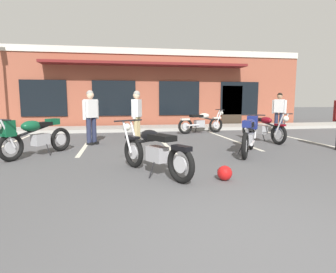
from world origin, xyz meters
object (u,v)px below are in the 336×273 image
(motorcycle_red_sportbike, at_px, (263,128))
(helmet_on_pavement, at_px, (225,173))
(person_in_black_shirt, at_px, (91,114))
(motorcycle_black_cruiser, at_px, (202,122))
(person_near_building, at_px, (279,110))
(motorcycle_foreground_classic, at_px, (154,150))
(motorcycle_silver_naked, at_px, (250,133))
(motorcycle_blue_standard, at_px, (33,135))
(person_in_shorts_foreground, at_px, (137,113))

(motorcycle_red_sportbike, relative_size, helmet_on_pavement, 8.01)
(motorcycle_red_sportbike, relative_size, person_in_black_shirt, 1.24)
(motorcycle_black_cruiser, distance_m, person_near_building, 3.39)
(motorcycle_black_cruiser, distance_m, person_in_black_shirt, 4.82)
(motorcycle_foreground_classic, distance_m, helmet_on_pavement, 1.35)
(motorcycle_silver_naked, xyz_separation_m, person_in_black_shirt, (-4.18, 2.18, 0.42))
(motorcycle_red_sportbike, xyz_separation_m, motorcycle_black_cruiser, (-1.33, 2.62, 0.00))
(motorcycle_blue_standard, xyz_separation_m, helmet_on_pavement, (3.85, -2.74, -0.40))
(motorcycle_foreground_classic, distance_m, motorcycle_silver_naked, 3.15)
(motorcycle_red_sportbike, xyz_separation_m, helmet_on_pavement, (-2.91, -4.08, -0.33))
(motorcycle_silver_naked, height_order, person_in_shorts_foreground, person_in_shorts_foreground)
(motorcycle_silver_naked, height_order, motorcycle_blue_standard, same)
(motorcycle_black_cruiser, bearing_deg, motorcycle_foreground_classic, -114.23)
(motorcycle_blue_standard, relative_size, person_in_black_shirt, 1.08)
(motorcycle_blue_standard, distance_m, person_in_black_shirt, 2.13)
(person_in_shorts_foreground, bearing_deg, motorcycle_foreground_classic, -89.13)
(motorcycle_silver_naked, distance_m, person_in_black_shirt, 4.73)
(motorcycle_blue_standard, height_order, person_in_shorts_foreground, person_in_shorts_foreground)
(motorcycle_silver_naked, distance_m, helmet_on_pavement, 2.75)
(motorcycle_foreground_classic, height_order, person_in_black_shirt, person_in_black_shirt)
(motorcycle_red_sportbike, height_order, helmet_on_pavement, motorcycle_red_sportbike)
(motorcycle_silver_naked, distance_m, person_in_shorts_foreground, 3.67)
(motorcycle_red_sportbike, bearing_deg, person_near_building, 50.08)
(motorcycle_red_sportbike, distance_m, person_in_black_shirt, 5.58)
(motorcycle_foreground_classic, relative_size, motorcycle_silver_naked, 1.02)
(motorcycle_red_sportbike, xyz_separation_m, motorcycle_silver_naked, (-1.37, -1.83, 0.07))
(person_in_black_shirt, bearing_deg, motorcycle_foreground_classic, -68.79)
(motorcycle_black_cruiser, relative_size, motorcycle_silver_naked, 1.12)
(motorcycle_red_sportbike, relative_size, person_in_shorts_foreground, 1.24)
(motorcycle_black_cruiser, bearing_deg, helmet_on_pavement, -103.28)
(motorcycle_black_cruiser, relative_size, person_in_black_shirt, 1.24)
(person_in_black_shirt, bearing_deg, person_in_shorts_foreground, 8.03)
(motorcycle_foreground_classic, xyz_separation_m, motorcycle_silver_naked, (2.70, 1.63, 0.07))
(motorcycle_red_sportbike, height_order, person_near_building, person_near_building)
(motorcycle_silver_naked, height_order, person_near_building, person_near_building)
(motorcycle_black_cruiser, height_order, person_in_black_shirt, person_in_black_shirt)
(motorcycle_black_cruiser, xyz_separation_m, person_near_building, (3.35, -0.21, 0.49))
(motorcycle_silver_naked, distance_m, motorcycle_blue_standard, 5.41)
(person_in_black_shirt, xyz_separation_m, person_in_shorts_foreground, (1.42, 0.20, 0.00))
(motorcycle_black_cruiser, relative_size, helmet_on_pavement, 8.00)
(person_near_building, bearing_deg, motorcycle_silver_naked, -128.65)
(motorcycle_red_sportbike, xyz_separation_m, person_near_building, (2.02, 2.42, 0.49))
(person_near_building, relative_size, helmet_on_pavement, 6.44)
(motorcycle_red_sportbike, height_order, motorcycle_black_cruiser, same)
(motorcycle_foreground_classic, distance_m, motorcycle_blue_standard, 3.43)
(motorcycle_foreground_classic, bearing_deg, helmet_on_pavement, -27.89)
(motorcycle_black_cruiser, bearing_deg, person_in_shorts_foreground, -143.51)
(motorcycle_foreground_classic, xyz_separation_m, motorcycle_black_cruiser, (2.74, 6.09, 0.00))
(motorcycle_silver_naked, relative_size, person_in_shorts_foreground, 1.11)
(motorcycle_red_sportbike, relative_size, motorcycle_blue_standard, 1.16)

